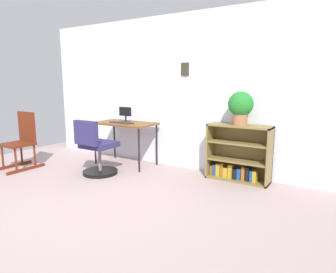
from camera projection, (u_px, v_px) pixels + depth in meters
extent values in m
plane|color=#A7908E|center=(71.00, 209.00, 3.31)|extent=(6.24, 6.24, 0.00)
cube|color=silver|center=(173.00, 93.00, 4.89)|extent=(5.20, 0.10, 2.41)
cube|color=#333123|center=(185.00, 69.00, 4.64)|extent=(0.13, 0.02, 0.19)
cube|color=brown|center=(125.00, 123.00, 4.98)|extent=(1.01, 0.56, 0.03)
cylinder|color=black|center=(95.00, 144.00, 5.08)|extent=(0.03, 0.03, 0.68)
cylinder|color=black|center=(139.00, 150.00, 4.60)|extent=(0.03, 0.03, 0.68)
cylinder|color=black|center=(114.00, 139.00, 5.48)|extent=(0.03, 0.03, 0.68)
cylinder|color=black|center=(157.00, 145.00, 5.00)|extent=(0.03, 0.03, 0.68)
cylinder|color=#262628|center=(126.00, 122.00, 5.03)|extent=(0.16, 0.16, 0.01)
cylinder|color=#262628|center=(126.00, 119.00, 5.02)|extent=(0.03, 0.03, 0.09)
cube|color=black|center=(125.00, 111.00, 4.99)|extent=(0.24, 0.02, 0.15)
cube|color=#38272F|center=(121.00, 123.00, 4.89)|extent=(0.43, 0.11, 0.02)
cylinder|color=black|center=(100.00, 172.00, 4.57)|extent=(0.52, 0.52, 0.05)
cylinder|color=slate|center=(100.00, 159.00, 4.54)|extent=(0.05, 0.05, 0.36)
cube|color=navy|center=(99.00, 145.00, 4.50)|extent=(0.44, 0.44, 0.08)
cube|color=navy|center=(86.00, 133.00, 4.25)|extent=(0.42, 0.07, 0.35)
cube|color=#602311|center=(13.00, 166.00, 4.93)|extent=(0.04, 0.64, 0.04)
cube|color=#602311|center=(27.00, 169.00, 4.74)|extent=(0.04, 0.64, 0.04)
cylinder|color=#602311|center=(2.00, 156.00, 4.76)|extent=(0.03, 0.03, 0.34)
cylinder|color=#602311|center=(16.00, 159.00, 4.58)|extent=(0.03, 0.03, 0.34)
cylinder|color=#602311|center=(21.00, 152.00, 5.03)|extent=(0.03, 0.03, 0.34)
cylinder|color=#602311|center=(35.00, 155.00, 4.84)|extent=(0.03, 0.03, 0.34)
cube|color=#602311|center=(18.00, 144.00, 4.77)|extent=(0.42, 0.40, 0.04)
cube|color=#602311|center=(27.00, 127.00, 4.87)|extent=(0.40, 0.04, 0.48)
cube|color=olive|center=(210.00, 149.00, 4.43)|extent=(0.02, 0.30, 0.79)
cube|color=olive|center=(270.00, 157.00, 3.98)|extent=(0.02, 0.30, 0.79)
cube|color=olive|center=(240.00, 126.00, 4.14)|extent=(0.87, 0.30, 0.02)
cube|color=olive|center=(237.00, 179.00, 4.27)|extent=(0.87, 0.30, 0.02)
cube|color=olive|center=(242.00, 151.00, 4.32)|extent=(0.87, 0.02, 0.79)
cube|color=olive|center=(238.00, 161.00, 4.22)|extent=(0.83, 0.28, 0.02)
cube|color=olive|center=(239.00, 143.00, 4.18)|extent=(0.83, 0.28, 0.02)
cube|color=#99591E|center=(212.00, 170.00, 4.45)|extent=(0.03, 0.10, 0.14)
cube|color=#1E478C|center=(215.00, 169.00, 4.43)|extent=(0.04, 0.11, 0.17)
cube|color=#B79323|center=(219.00, 170.00, 4.39)|extent=(0.06, 0.11, 0.18)
cube|color=#99591E|center=(223.00, 170.00, 4.36)|extent=(0.04, 0.10, 0.20)
cube|color=#B79323|center=(226.00, 172.00, 4.34)|extent=(0.06, 0.10, 0.14)
cube|color=#B79323|center=(231.00, 171.00, 4.30)|extent=(0.06, 0.09, 0.19)
cube|color=black|center=(236.00, 173.00, 4.26)|extent=(0.06, 0.13, 0.15)
cube|color=#1E478C|center=(240.00, 174.00, 4.23)|extent=(0.05, 0.12, 0.15)
cube|color=#99591E|center=(244.00, 173.00, 4.20)|extent=(0.05, 0.11, 0.19)
cube|color=black|center=(248.00, 174.00, 4.17)|extent=(0.05, 0.10, 0.20)
cube|color=#1E478C|center=(252.00, 176.00, 4.14)|extent=(0.04, 0.12, 0.16)
cube|color=#B79323|center=(255.00, 176.00, 4.12)|extent=(0.05, 0.12, 0.16)
cylinder|color=#9E6642|center=(240.00, 120.00, 4.10)|extent=(0.20, 0.20, 0.15)
sphere|color=#237A29|center=(241.00, 104.00, 4.06)|extent=(0.34, 0.34, 0.34)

